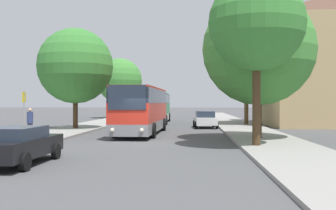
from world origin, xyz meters
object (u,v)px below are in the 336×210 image
Objects in this scene: tree_left_near at (120,81)px; tree_right_mid at (258,49)px; parked_car_right_near at (205,119)px; pedestrian_waiting_near at (30,122)px; tree_right_far at (246,60)px; bus_middle at (156,107)px; bus_front at (142,109)px; tree_left_far at (75,66)px; parked_car_left_curb at (17,144)px; bus_stop_sign at (24,109)px; tree_right_near at (257,24)px.

tree_right_mid reaches higher than tree_left_near.
pedestrian_waiting_near reaches higher than parked_car_right_near.
tree_right_far is at bearing -143.32° from parked_car_right_near.
bus_middle is 11.29m from tree_right_far.
tree_right_mid reaches higher than bus_front.
tree_left_near is 34.89m from tree_right_mid.
bus_middle is at bearing 153.22° from tree_right_far.
tree_right_far is at bearing -27.72° from bus_middle.
pedestrian_waiting_near is at bearing -91.84° from tree_left_far.
pedestrian_waiting_near is 0.19× the size of tree_right_far.
tree_right_mid is at bearing 44.28° from parked_car_left_curb.
bus_front is 4.03× the size of bus_stop_sign.
bus_stop_sign is (-10.86, -12.92, 1.09)m from parked_car_right_near.
parked_car_left_curb is (-2.77, -14.03, -1.03)m from bus_front.
tree_left_far is (-3.22, 17.83, 4.53)m from parked_car_left_curb.
tree_right_mid reaches higher than parked_car_right_near.
tree_right_mid is (13.57, -7.95, 0.18)m from tree_left_far.
bus_middle is 13.19m from tree_left_far.
bus_middle is 1.44× the size of tree_right_near.
parked_car_right_near is at bearing -139.92° from tree_right_far.
pedestrian_waiting_near is 32.57m from tree_left_near.
pedestrian_waiting_near is at bearing 110.95° from parked_car_left_curb.
tree_left_far is (-5.67, -11.38, 3.51)m from bus_middle.
tree_right_far is (14.96, 16.38, 4.52)m from bus_stop_sign.
bus_front is at bearing -32.35° from tree_left_far.
bus_stop_sign is at bearing -132.42° from tree_right_far.
tree_left_far is 17.63m from tree_right_near.
tree_left_far reaches higher than parked_car_left_curb.
tree_left_far reaches higher than bus_stop_sign.
tree_right_mid is (10.35, 9.88, 4.71)m from parked_car_left_curb.
bus_stop_sign is 0.33× the size of tree_left_near.
pedestrian_waiting_near is 14.50m from tree_right_near.
pedestrian_waiting_near is (-6.26, -4.62, -0.72)m from bus_front.
tree_left_far is at bearing -50.27° from pedestrian_waiting_near.
tree_left_far is at bearing -155.58° from tree_right_far.
tree_right_mid is at bearing 7.03° from bus_stop_sign.
parked_car_left_curb is at bearing -67.91° from bus_stop_sign.
parked_car_right_near is (5.08, -8.09, -0.98)m from bus_middle.
parked_car_right_near is at bearing 70.98° from parked_car_left_curb.
tree_left_near reaches higher than tree_right_near.
tree_left_far reaches higher than bus_front.
tree_right_near is at bearing -96.28° from tree_right_far.
tree_right_far is (14.86, 6.74, 1.12)m from tree_left_far.
bus_middle is at bearing -62.80° from tree_left_near.
tree_left_near is at bearing 91.80° from tree_left_far.
parked_car_right_near is 0.48× the size of tree_right_near.
parked_car_right_near is at bearing 57.76° from bus_front.
pedestrian_waiting_near is 0.21× the size of tree_right_near.
bus_middle is 1.29× the size of tree_right_far.
bus_middle is 20.68m from pedestrian_waiting_near.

